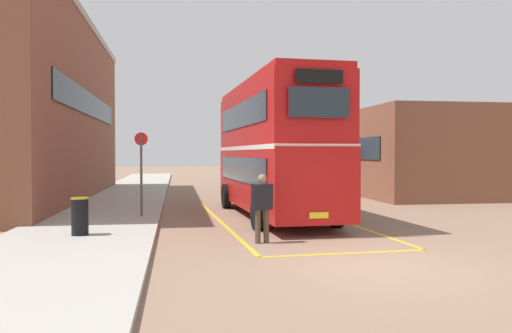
{
  "coord_description": "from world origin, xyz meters",
  "views": [
    {
      "loc": [
        -3.95,
        -9.52,
        2.25
      ],
      "look_at": [
        -0.73,
        10.94,
        1.73
      ],
      "focal_mm": 35.69,
      "sensor_mm": 36.0,
      "label": 1
    }
  ],
  "objects_px": {
    "pedestrian_boarding": "(262,203)",
    "bus_stop_sign": "(141,166)",
    "single_deck_bus": "(279,162)",
    "double_decker_bus": "(273,146)",
    "litter_bin": "(80,216)"
  },
  "relations": [
    {
      "from": "single_deck_bus",
      "to": "pedestrian_boarding",
      "type": "height_order",
      "value": "single_deck_bus"
    },
    {
      "from": "litter_bin",
      "to": "bus_stop_sign",
      "type": "xyz_separation_m",
      "value": [
        1.31,
        3.85,
        1.2
      ]
    },
    {
      "from": "double_decker_bus",
      "to": "pedestrian_boarding",
      "type": "height_order",
      "value": "double_decker_bus"
    },
    {
      "from": "pedestrian_boarding",
      "to": "bus_stop_sign",
      "type": "height_order",
      "value": "bus_stop_sign"
    },
    {
      "from": "single_deck_bus",
      "to": "pedestrian_boarding",
      "type": "relative_size",
      "value": 5.16
    },
    {
      "from": "double_decker_bus",
      "to": "bus_stop_sign",
      "type": "distance_m",
      "value": 4.66
    },
    {
      "from": "litter_bin",
      "to": "bus_stop_sign",
      "type": "relative_size",
      "value": 0.35
    },
    {
      "from": "double_decker_bus",
      "to": "single_deck_bus",
      "type": "bearing_deg",
      "value": 77.97
    },
    {
      "from": "double_decker_bus",
      "to": "single_deck_bus",
      "type": "xyz_separation_m",
      "value": [
        4.17,
        19.55,
        -0.87
      ]
    },
    {
      "from": "pedestrian_boarding",
      "to": "litter_bin",
      "type": "xyz_separation_m",
      "value": [
        -4.61,
        1.13,
        -0.38
      ]
    },
    {
      "from": "double_decker_bus",
      "to": "litter_bin",
      "type": "bearing_deg",
      "value": -144.71
    },
    {
      "from": "litter_bin",
      "to": "double_decker_bus",
      "type": "bearing_deg",
      "value": 35.29
    },
    {
      "from": "single_deck_bus",
      "to": "double_decker_bus",
      "type": "bearing_deg",
      "value": -102.03
    },
    {
      "from": "double_decker_bus",
      "to": "bus_stop_sign",
      "type": "xyz_separation_m",
      "value": [
        -4.6,
        -0.33,
        -0.68
      ]
    },
    {
      "from": "pedestrian_boarding",
      "to": "bus_stop_sign",
      "type": "bearing_deg",
      "value": 123.52
    }
  ]
}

